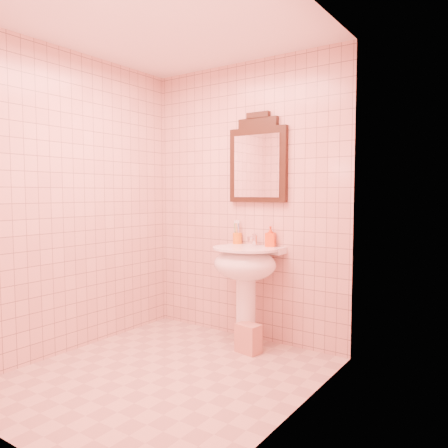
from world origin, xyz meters
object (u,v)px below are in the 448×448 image
Objects in this scene: pedestal_sink at (245,271)px; soap_dispenser at (270,236)px; mirror at (258,161)px; toothbrush_cup at (237,238)px; towel at (248,338)px.

soap_dispenser is at bearing 48.21° from pedestal_sink.
mirror reaches higher than toothbrush_cup.
toothbrush_cup is 0.35m from soap_dispenser.
pedestal_sink is at bearing 131.71° from towel.
toothbrush_cup is at bearing -174.68° from mirror.
mirror reaches higher than towel.
mirror is at bearing 151.54° from soap_dispenser.
mirror is 0.72m from toothbrush_cup.
towel is at bearing -115.18° from soap_dispenser.
toothbrush_cup is at bearing 161.61° from soap_dispenser.
toothbrush_cup reaches higher than soap_dispenser.
soap_dispenser reaches higher than pedestal_sink.
towel is at bearing -44.33° from toothbrush_cup.
mirror is at bearing 108.19° from towel.
soap_dispenser is 0.88m from towel.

